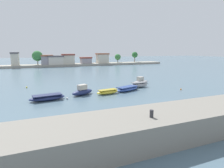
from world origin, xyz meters
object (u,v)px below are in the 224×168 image
(mooring_bollard, at_px, (152,114))
(moored_boat_5, at_px, (140,82))
(moored_boat_2, at_px, (108,92))
(moored_boat_1, at_px, (82,91))
(mooring_buoy_2, at_px, (181,89))
(moored_boat_4, at_px, (139,85))
(mooring_buoy_0, at_px, (67,98))
(moored_boat_0, at_px, (47,98))
(moored_boat_3, at_px, (127,89))
(mooring_buoy_1, at_px, (27,87))

(mooring_bollard, bearing_deg, moored_boat_5, 60.82)
(moored_boat_2, xyz_separation_m, moored_boat_5, (11.06, 6.91, 0.16))
(moored_boat_1, bearing_deg, mooring_buoy_2, -35.84)
(moored_boat_1, relative_size, moored_boat_4, 1.10)
(mooring_buoy_0, bearing_deg, moored_boat_4, 15.01)
(mooring_buoy_0, distance_m, mooring_buoy_2, 22.52)
(moored_boat_1, distance_m, mooring_buoy_2, 19.73)
(moored_boat_1, relative_size, moored_boat_2, 1.02)
(moored_boat_0, xyz_separation_m, mooring_buoy_2, (25.52, -1.87, -0.29))
(mooring_buoy_0, xyz_separation_m, mooring_buoy_2, (22.48, -1.35, -0.02))
(moored_boat_2, distance_m, mooring_buoy_2, 15.18)
(mooring_buoy_2, bearing_deg, moored_boat_1, 170.15)
(moored_boat_2, distance_m, mooring_buoy_0, 7.54)
(mooring_bollard, distance_m, mooring_buoy_2, 24.73)
(moored_boat_0, bearing_deg, mooring_buoy_0, -17.00)
(moored_boat_0, xyz_separation_m, moored_boat_4, (19.08, 3.79, 0.09))
(moored_boat_2, bearing_deg, moored_boat_4, 12.40)
(moored_boat_0, distance_m, moored_boat_1, 6.27)
(moored_boat_4, height_order, mooring_buoy_0, moored_boat_4)
(mooring_buoy_0, bearing_deg, moored_boat_3, 9.58)
(mooring_bollard, distance_m, mooring_buoy_0, 18.47)
(moored_boat_1, xyz_separation_m, moored_boat_4, (13.00, 2.28, -0.12))
(moored_boat_4, bearing_deg, moored_boat_5, 52.58)
(moored_boat_5, xyz_separation_m, mooring_buoy_2, (3.94, -9.21, -0.41))
(moored_boat_0, relative_size, moored_boat_5, 1.17)
(moored_boat_1, height_order, mooring_buoy_1, moored_boat_1)
(mooring_buoy_0, bearing_deg, mooring_bollard, -76.74)
(moored_boat_0, xyz_separation_m, moored_boat_1, (6.08, 1.51, 0.21))
(moored_boat_4, xyz_separation_m, mooring_buoy_1, (-22.51, 8.42, -0.36))
(mooring_buoy_0, height_order, mooring_buoy_2, mooring_buoy_0)
(moored_boat_2, bearing_deg, mooring_bollard, -108.84)
(moored_boat_1, relative_size, moored_boat_5, 0.94)
(moored_boat_2, xyz_separation_m, moored_boat_3, (4.57, 1.08, 0.02))
(moored_boat_0, relative_size, moored_boat_3, 0.97)
(moored_boat_4, bearing_deg, mooring_buoy_2, -43.74)
(mooring_bollard, bearing_deg, moored_boat_0, 111.55)
(mooring_bollard, distance_m, moored_boat_2, 19.19)
(mooring_buoy_1, height_order, mooring_buoy_2, mooring_buoy_1)
(moored_boat_3, bearing_deg, moored_boat_5, 22.04)
(moored_boat_1, xyz_separation_m, moored_boat_3, (9.01, 0.01, -0.23))
(moored_boat_1, bearing_deg, moored_boat_3, -25.92)
(moored_boat_0, relative_size, mooring_buoy_0, 16.64)
(moored_boat_4, height_order, mooring_buoy_2, moored_boat_4)
(moored_boat_2, relative_size, mooring_buoy_0, 13.16)
(moored_boat_2, relative_size, moored_boat_4, 1.08)
(mooring_bollard, height_order, moored_boat_2, mooring_bollard)
(mooring_buoy_2, bearing_deg, moored_boat_2, 171.25)
(moored_boat_1, height_order, moored_boat_4, moored_boat_1)
(mooring_buoy_1, bearing_deg, moored_boat_3, -30.00)
(moored_boat_4, xyz_separation_m, moored_boat_5, (2.49, 3.56, 0.03))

